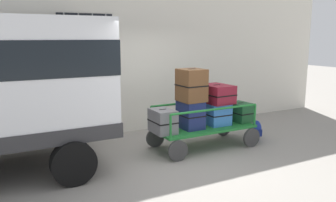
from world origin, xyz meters
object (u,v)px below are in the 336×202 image
suitcase_left_bottom (163,121)px  luggage_cart (203,130)px  suitcase_midleft_bottom (190,115)px  suitcase_center_bottom (216,114)px  suitcase_center_middle (217,94)px  suitcase_midleft_middle (191,85)px  backpack (256,130)px  suitcase_midright_bottom (240,112)px

suitcase_left_bottom → luggage_cart: bearing=1.5°
suitcase_midleft_bottom → suitcase_center_bottom: (0.64, 0.01, -0.05)m
suitcase_center_bottom → suitcase_center_middle: suitcase_center_middle is taller
suitcase_midleft_middle → backpack: bearing=-4.1°
suitcase_midleft_middle → suitcase_center_bottom: bearing=3.0°
suitcase_midleft_bottom → suitcase_center_middle: size_ratio=0.78×
suitcase_center_bottom → suitcase_center_middle: size_ratio=0.74×
suitcase_center_middle → suitcase_left_bottom: bearing=-178.4°
suitcase_left_bottom → suitcase_center_middle: suitcase_center_middle is taller
suitcase_center_middle → backpack: size_ratio=1.61×
suitcase_midright_bottom → backpack: size_ratio=1.27×
suitcase_midleft_middle → suitcase_center_middle: 0.68m
suitcase_center_middle → suitcase_midright_bottom: suitcase_center_middle is taller
suitcase_midleft_middle → suitcase_center_middle: (0.64, 0.03, -0.23)m
luggage_cart → suitcase_center_bottom: suitcase_center_bottom is taller
suitcase_left_bottom → backpack: 2.32m
suitcase_midleft_bottom → backpack: 1.71m
suitcase_midleft_middle → backpack: suitcase_midleft_middle is taller
suitcase_left_bottom → suitcase_midleft_middle: suitcase_midleft_middle is taller
luggage_cart → suitcase_center_bottom: size_ratio=4.14×
suitcase_center_bottom → suitcase_midright_bottom: suitcase_center_bottom is taller
suitcase_left_bottom → backpack: bearing=-2.9°
suitcase_center_bottom → backpack: bearing=-8.7°
suitcase_left_bottom → suitcase_midright_bottom: size_ratio=1.01×
suitcase_midleft_bottom → suitcase_midleft_middle: (0.00, -0.02, 0.60)m
luggage_cart → suitcase_center_bottom: (0.32, 0.01, 0.32)m
suitcase_center_bottom → suitcase_midleft_middle: bearing=-177.0°
suitcase_left_bottom → backpack: size_ratio=1.28×
luggage_cart → suitcase_left_bottom: 1.01m
luggage_cart → suitcase_left_bottom: bearing=-178.5°
suitcase_midleft_middle → suitcase_center_middle: size_ratio=0.91×
suitcase_left_bottom → suitcase_midleft_middle: 0.91m
backpack → luggage_cart: bearing=173.9°
suitcase_left_bottom → suitcase_midleft_middle: size_ratio=0.88×
suitcase_left_bottom → suitcase_midright_bottom: (1.92, 0.02, -0.03)m
suitcase_midleft_middle → backpack: size_ratio=1.47×
backpack → suitcase_left_bottom: bearing=177.1°
suitcase_midright_bottom → suitcase_center_middle: bearing=178.9°
suitcase_midleft_bottom → suitcase_midright_bottom: bearing=-0.1°
suitcase_left_bottom → suitcase_center_bottom: size_ratio=1.09×
suitcase_center_bottom → suitcase_midleft_bottom: bearing=-179.1°
suitcase_midleft_middle → suitcase_center_middle: bearing=3.0°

